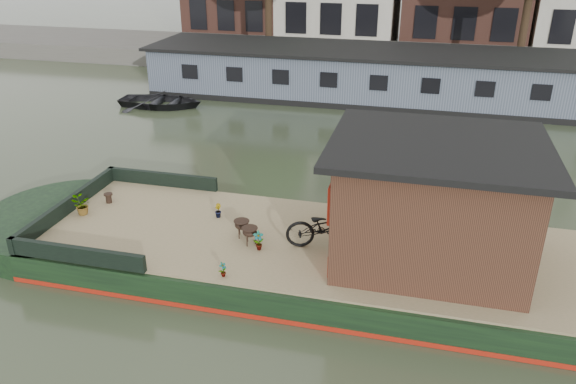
% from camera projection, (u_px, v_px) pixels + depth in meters
% --- Properties ---
extents(ground, '(120.00, 120.00, 0.00)m').
position_uv_depth(ground, '(318.00, 269.00, 12.03)').
color(ground, '#26311F').
rests_on(ground, ground).
extents(houseboat_hull, '(14.01, 4.02, 0.60)m').
position_uv_depth(houseboat_hull, '(259.00, 250.00, 12.22)').
color(houseboat_hull, black).
rests_on(houseboat_hull, ground).
extents(houseboat_deck, '(11.80, 3.80, 0.05)m').
position_uv_depth(houseboat_deck, '(319.00, 244.00, 11.77)').
color(houseboat_deck, '#927B5A').
rests_on(houseboat_deck, houseboat_hull).
extents(bow_bulwark, '(3.00, 4.00, 0.35)m').
position_uv_depth(bow_bulwark, '(102.00, 209.00, 12.81)').
color(bow_bulwark, black).
rests_on(bow_bulwark, houseboat_deck).
extents(cabin, '(4.00, 3.50, 2.42)m').
position_uv_depth(cabin, '(432.00, 201.00, 10.76)').
color(cabin, black).
rests_on(cabin, houseboat_deck).
extents(bicycle, '(1.84, 1.04, 0.91)m').
position_uv_depth(bicycle, '(328.00, 227.00, 11.44)').
color(bicycle, black).
rests_on(bicycle, houseboat_deck).
extents(potted_plant_a, '(0.26, 0.22, 0.41)m').
position_uv_depth(potted_plant_a, '(259.00, 241.00, 11.42)').
color(potted_plant_a, brown).
rests_on(potted_plant_a, houseboat_deck).
extents(potted_plant_b, '(0.22, 0.23, 0.32)m').
position_uv_depth(potted_plant_b, '(218.00, 211.00, 12.77)').
color(potted_plant_b, brown).
rests_on(potted_plant_b, houseboat_deck).
extents(potted_plant_c, '(0.53, 0.51, 0.46)m').
position_uv_depth(potted_plant_c, '(81.00, 206.00, 12.84)').
color(potted_plant_c, '#9D502D').
rests_on(potted_plant_c, houseboat_deck).
extents(potted_plant_d, '(0.30, 0.30, 0.51)m').
position_uv_depth(potted_plant_d, '(338.00, 210.00, 12.58)').
color(potted_plant_d, maroon).
rests_on(potted_plant_d, houseboat_deck).
extents(potted_plant_e, '(0.16, 0.19, 0.31)m').
position_uv_depth(potted_plant_e, '(223.00, 270.00, 10.53)').
color(potted_plant_e, brown).
rests_on(potted_plant_e, houseboat_deck).
extents(brazier_front, '(0.43, 0.43, 0.39)m').
position_uv_depth(brazier_front, '(250.00, 236.00, 11.63)').
color(brazier_front, black).
rests_on(brazier_front, houseboat_deck).
extents(brazier_rear, '(0.39, 0.39, 0.38)m').
position_uv_depth(brazier_rear, '(242.00, 229.00, 11.92)').
color(brazier_rear, black).
rests_on(brazier_rear, houseboat_deck).
extents(bollard_port, '(0.21, 0.21, 0.24)m').
position_uv_depth(bollard_port, '(109.00, 198.00, 13.47)').
color(bollard_port, black).
rests_on(bollard_port, houseboat_deck).
extents(bollard_stbd, '(0.15, 0.15, 0.18)m').
position_uv_depth(bollard_stbd, '(88.00, 253.00, 11.20)').
color(bollard_stbd, black).
rests_on(bollard_stbd, houseboat_deck).
extents(dinghy, '(3.61, 2.67, 0.72)m').
position_uv_depth(dinghy, '(161.00, 98.00, 23.19)').
color(dinghy, black).
rests_on(dinghy, ground).
extents(far_houseboat, '(20.40, 4.40, 2.11)m').
position_uv_depth(far_houseboat, '(383.00, 77.00, 23.95)').
color(far_houseboat, slate).
rests_on(far_houseboat, ground).
extents(quay, '(60.00, 6.00, 0.90)m').
position_uv_depth(quay, '(394.00, 59.00, 29.89)').
color(quay, '#47443F').
rests_on(quay, ground).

